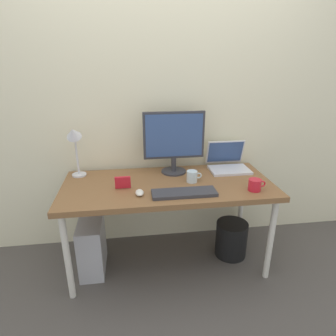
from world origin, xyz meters
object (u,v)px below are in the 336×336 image
Objects in this scene: coffee_mug at (255,185)px; photo_frame at (123,182)px; monitor at (174,139)px; mouse at (140,193)px; glass_cup at (192,176)px; desk_lamp at (74,141)px; computer_tower at (92,246)px; wastebasket at (231,239)px; keyboard at (184,193)px; laptop at (228,162)px; desk at (168,190)px.

photo_frame is (-0.91, 0.15, 0.01)m from coffee_mug.
mouse is (-0.29, -0.38, -0.26)m from monitor.
mouse is at bearing -156.43° from glass_cup.
coffee_mug is (0.80, -0.04, 0.02)m from mouse.
monitor is 1.18× the size of desk_lamp.
computer_tower is (-0.67, -0.22, -0.77)m from monitor.
desk_lamp reaches higher than coffee_mug.
glass_cup is at bearing 0.72° from computer_tower.
photo_frame is (-0.41, -0.26, -0.23)m from monitor.
photo_frame is at bearing -173.69° from glass_cup.
computer_tower is 1.40× the size of wastebasket.
keyboard is 4.89× the size of mouse.
mouse reaches higher than computer_tower.
keyboard is at bearing -154.28° from wastebasket.
mouse is 0.21× the size of computer_tower.
computer_tower is at bearing -168.16° from laptop.
monitor is at bearing 52.45° from mouse.
monitor is at bearing 117.05° from glass_cup.
photo_frame is at bearing 159.60° from keyboard.
computer_tower is at bearing 163.58° from keyboard.
desk is 13.56× the size of glass_cup.
coffee_mug is (0.51, -0.42, -0.24)m from monitor.
mouse is at bearing -46.66° from photo_frame.
mouse is 0.44m from glass_cup.
laptop is at bearing 2.40° from monitor.
wastebasket is at bearing 1.69° from glass_cup.
wastebasket is at bearing 25.72° from keyboard.
wastebasket is at bearing -9.26° from desk_lamp.
glass_cup reaches higher than mouse.
desk_lamp is at bearing -179.11° from laptop.
photo_frame reaches higher than computer_tower.
laptop is 0.73× the size of keyboard.
desk is 5.17× the size of wastebasket.
desk is 14.09× the size of photo_frame.
computer_tower is (0.08, -0.22, -0.79)m from desk_lamp.
photo_frame is at bearing 133.34° from mouse.
monitor is 5.48× the size of mouse.
desk is at bearing -109.72° from monitor.
computer_tower is (-1.18, 0.20, -0.53)m from coffee_mug.
coffee_mug is at bearing -19.51° from desk.
computer_tower reaches higher than wastebasket.
coffee_mug reaches higher than computer_tower.
monitor is 0.49m from keyboard.
desk is at bearing 37.96° from mouse.
photo_frame is (-0.51, -0.06, 0.00)m from glass_cup.
coffee_mug reaches higher than wastebasket.
monitor is 4.31× the size of glass_cup.
mouse is at bearing 173.35° from keyboard.
coffee_mug is at bearing -39.59° from monitor.
desk_lamp is at bearing 162.49° from desk.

